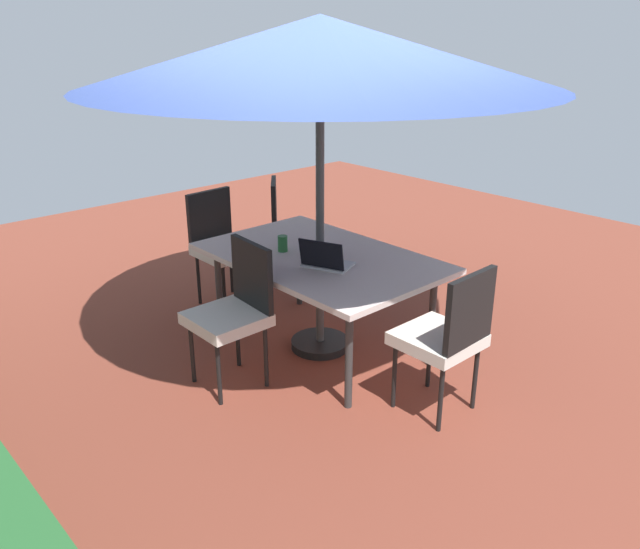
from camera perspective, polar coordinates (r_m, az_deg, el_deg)
ground_plane at (r=4.89m, az=-0.00°, el=-6.62°), size 10.00×10.00×0.02m
dining_table at (r=4.60m, az=-0.00°, el=1.14°), size 1.75×1.12×0.74m
patio_umbrella at (r=4.31m, az=-0.00°, el=19.30°), size 3.15×3.15×2.36m
chair_west at (r=3.94m, az=11.29°, el=-5.20°), size 0.46×0.46×0.98m
chair_north at (r=4.24m, az=-7.70°, el=-2.98°), size 0.46×0.47×0.98m
chair_southeast at (r=5.93m, az=-2.67°, el=4.41°), size 0.58×0.58×0.98m
chair_east at (r=5.53m, az=-8.85°, el=2.88°), size 0.47×0.46×0.98m
laptop at (r=4.34m, az=0.51°, el=1.22°), size 0.39×0.35×0.21m
cup at (r=4.65m, az=-3.37°, el=2.79°), size 0.07×0.07×0.12m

